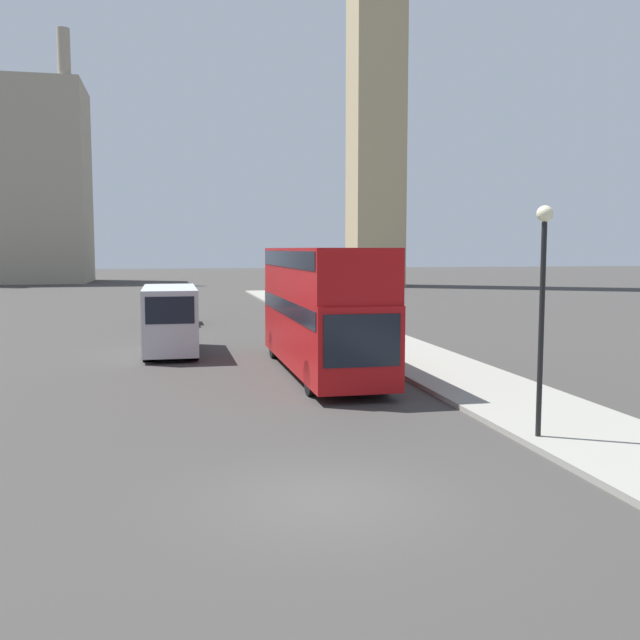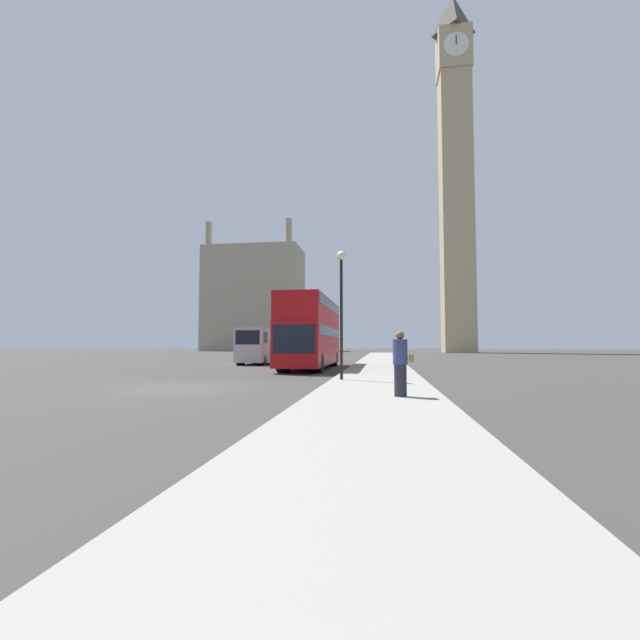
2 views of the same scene
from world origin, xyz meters
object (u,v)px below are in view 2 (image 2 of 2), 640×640
object	(u,v)px
clock_tower	(456,165)
street_lamp	(341,293)
pedestrian	(401,364)
red_double_decker_bus	(311,330)
white_van	(258,345)
parked_sedan	(295,352)

from	to	relation	value
clock_tower	street_lamp	xyz separation A→B (m)	(-15.95, -67.02, -32.72)
pedestrian	street_lamp	bearing A→B (deg)	111.67
red_double_decker_bus	white_van	size ratio (longest dim) A/B	1.86
red_double_decker_bus	white_van	distance (m)	7.77
red_double_decker_bus	pedestrian	distance (m)	15.97
white_van	parked_sedan	size ratio (longest dim) A/B	1.21
clock_tower	red_double_decker_bus	xyz separation A→B (m)	(-18.81, -57.16, -33.84)
clock_tower	street_lamp	bearing A→B (deg)	-103.39
street_lamp	red_double_decker_bus	bearing A→B (deg)	106.19
clock_tower	white_van	bearing A→B (deg)	-114.99
red_double_decker_bus	pedestrian	xyz separation A→B (m)	(4.95, -15.11, -1.43)
street_lamp	parked_sedan	size ratio (longest dim) A/B	1.07
red_double_decker_bus	street_lamp	bearing A→B (deg)	-73.81
pedestrian	parked_sedan	xyz separation A→B (m)	(-9.77, 33.20, -0.34)
street_lamp	white_van	bearing A→B (deg)	117.22
clock_tower	street_lamp	distance (m)	76.27
clock_tower	white_van	distance (m)	66.56
clock_tower	red_double_decker_bus	world-z (taller)	clock_tower
white_van	street_lamp	bearing A→B (deg)	-62.78
white_van	street_lamp	distance (m)	17.66
clock_tower	red_double_decker_bus	size ratio (longest dim) A/B	6.58
red_double_decker_bus	parked_sedan	bearing A→B (deg)	104.93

